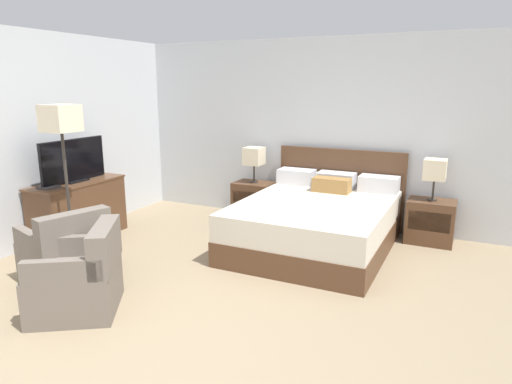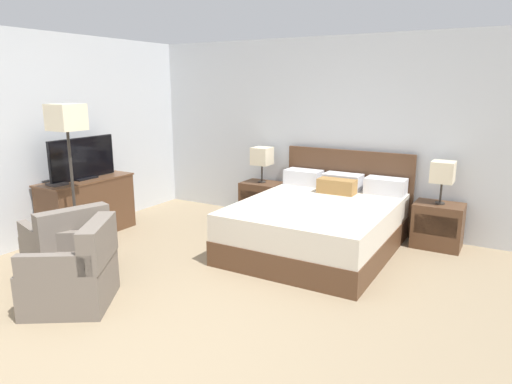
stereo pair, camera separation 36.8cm
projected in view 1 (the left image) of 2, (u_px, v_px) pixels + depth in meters
ground_plane at (151, 343)px, 3.45m from camera, size 10.77×10.77×0.00m
wall_back at (312, 132)px, 6.33m from camera, size 6.42×0.06×2.53m
wall_left at (51, 138)px, 5.59m from camera, size 0.06×5.39×2.53m
bed at (317, 222)px, 5.43m from camera, size 1.73×2.10×1.07m
nightstand_left at (254, 200)px, 6.62m from camera, size 0.56×0.41×0.54m
nightstand_right at (430, 222)px, 5.60m from camera, size 0.56×0.41×0.54m
table_lamp_left at (254, 156)px, 6.48m from camera, size 0.25×0.25×0.51m
table_lamp_right at (435, 170)px, 5.45m from camera, size 0.25×0.25×0.51m
dresser at (79, 209)px, 5.72m from camera, size 0.49×1.22×0.74m
tv at (74, 161)px, 5.57m from camera, size 0.18×0.96×0.53m
book_red_cover at (49, 187)px, 5.26m from camera, size 0.21×0.21×0.03m
armchair_by_window at (66, 255)px, 4.45m from camera, size 0.86×0.85×0.76m
armchair_companion at (80, 279)px, 3.89m from camera, size 0.95×0.95×0.76m
floor_lamp at (62, 130)px, 4.79m from camera, size 0.32×0.32×1.71m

